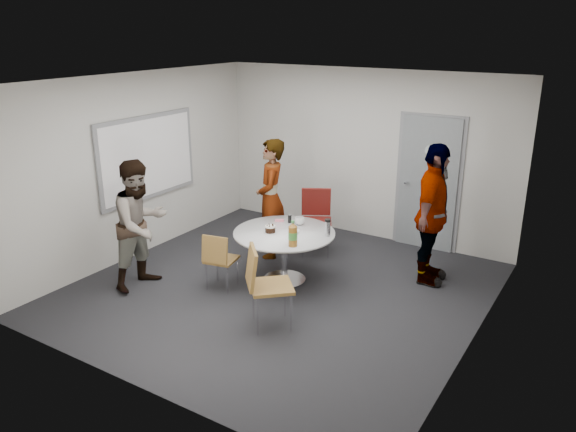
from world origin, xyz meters
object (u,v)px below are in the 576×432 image
Objects in this scene: person_left at (141,224)px; table at (286,239)px; door at (428,184)px; chair_near_left at (219,257)px; person_right at (432,215)px; whiteboard at (148,157)px; chair_far at (316,214)px; person_main at (271,199)px; chair_near_right at (263,279)px.

table is at bearing -51.42° from person_left.
chair_near_left is (-1.77, -2.90, -0.55)m from door.
door is 4.29m from person_left.
person_right is at bearing -52.82° from person_left.
person_left is at bearing -50.76° from whiteboard.
person_right is at bearing 32.34° from table.
whiteboard reaches higher than table.
chair_far is (-0.19, 1.17, -0.02)m from table.
chair_far is at bearing -142.21° from door.
chair_near_right is at bearing -0.24° from person_main.
table reaches higher than chair_near_left.
whiteboard is at bearing 0.12° from chair_far.
door reaches higher than whiteboard.
chair_far is 2.65m from person_left.
person_main is (-0.49, -0.49, 0.29)m from chair_far.
chair_near_right reaches higher than chair_near_left.
chair_near_left is 0.80× the size of chair_near_right.
person_main reaches higher than person_left.
person_right reaches higher than table.
chair_near_left is 1.15m from chair_near_right.
chair_near_left is at bearing -27.95° from person_main.
chair_near_left is 0.80× the size of chair_far.
person_main is at bearing 23.24° from whiteboard.
table is 1.00m from person_main.
person_main reaches higher than table.
whiteboard is 2.43× the size of chair_near_left.
door is 1.11× the size of person_right.
table is at bearing 115.74° from person_right.
door is 1.28m from person_right.
door is at bearing 14.59° from person_right.
person_right is (1.82, -0.13, 0.35)m from chair_far.
chair_near_left is at bearing 48.39° from chair_far.
whiteboard is at bearing 42.71° from person_left.
door is 2.17× the size of chair_far.
chair_far is 0.57× the size of person_left.
person_right is at bearing 15.19° from whiteboard.
person_left is at bearing -168.07° from chair_near_left.
chair_near_left is at bearing -63.06° from person_left.
whiteboard is at bearing 98.59° from person_right.
person_left is (0.84, -1.03, -0.59)m from whiteboard.
chair_far is at bearing 65.88° from chair_near_left.
person_main reaches higher than chair_near_right.
whiteboard is at bearing -178.59° from table.
person_left is at bearing 29.94° from chair_far.
whiteboard is at bearing 149.34° from chair_near_left.
person_main is 0.93× the size of person_right.
chair_near_right is at bearing 144.65° from person_right.
door reaches higher than chair_far.
chair_near_left is at bearing 120.85° from person_right.
person_main is at bearing -22.69° from person_left.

